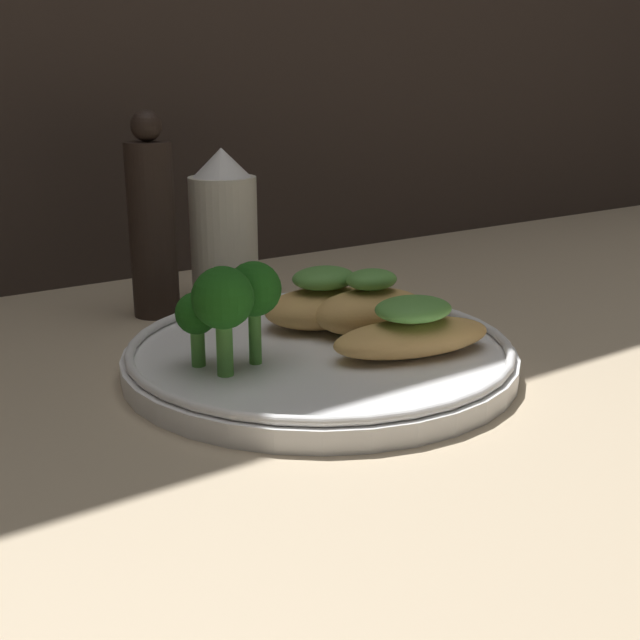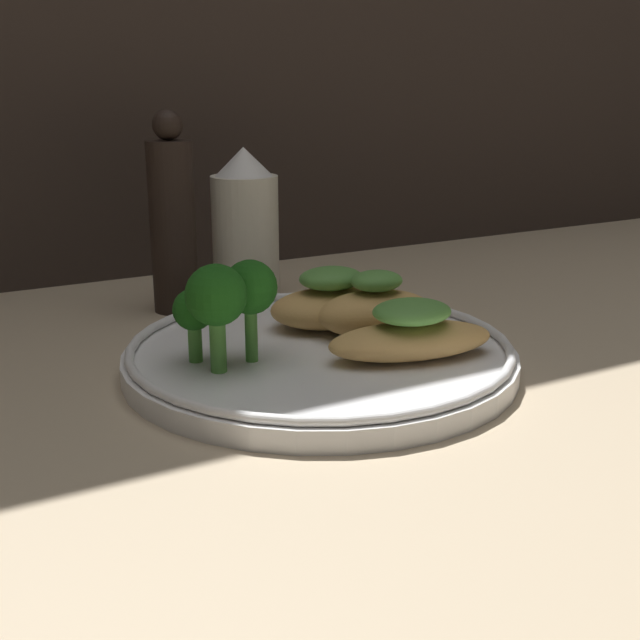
# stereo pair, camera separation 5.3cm
# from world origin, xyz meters

# --- Properties ---
(ground_plane) EXTENTS (1.80, 1.80, 0.01)m
(ground_plane) POSITION_xyz_m (0.00, 0.00, -0.01)
(ground_plane) COLOR tan
(plate) EXTENTS (0.26, 0.26, 0.02)m
(plate) POSITION_xyz_m (0.00, 0.00, 0.01)
(plate) COLOR white
(plate) RESTS_ON ground_plane
(grilled_meat_front) EXTENTS (0.12, 0.07, 0.04)m
(grilled_meat_front) POSITION_xyz_m (0.04, -0.04, 0.03)
(grilled_meat_front) COLOR tan
(grilled_meat_front) RESTS_ON plate
(grilled_meat_middle) EXTENTS (0.09, 0.07, 0.05)m
(grilled_meat_middle) POSITION_xyz_m (0.05, 0.01, 0.03)
(grilled_meat_middle) COLOR tan
(grilled_meat_middle) RESTS_ON plate
(grilled_meat_back) EXTENTS (0.10, 0.07, 0.04)m
(grilled_meat_back) POSITION_xyz_m (0.03, 0.04, 0.03)
(grilled_meat_back) COLOR tan
(grilled_meat_back) RESTS_ON plate
(broccoli_bunch) EXTENTS (0.06, 0.06, 0.07)m
(broccoli_bunch) POSITION_xyz_m (-0.07, 0.00, 0.06)
(broccoli_bunch) COLOR #4C8E38
(broccoli_bunch) RESTS_ON plate
(sauce_bottle) EXTENTS (0.06, 0.06, 0.13)m
(sauce_bottle) POSITION_xyz_m (0.03, 0.18, 0.06)
(sauce_bottle) COLOR silver
(sauce_bottle) RESTS_ON ground_plane
(pepper_grinder) EXTENTS (0.04, 0.04, 0.16)m
(pepper_grinder) POSITION_xyz_m (-0.04, 0.18, 0.08)
(pepper_grinder) COLOR black
(pepper_grinder) RESTS_ON ground_plane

